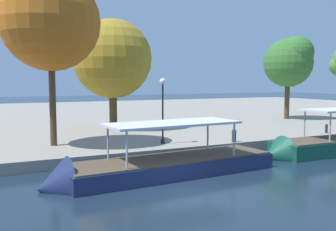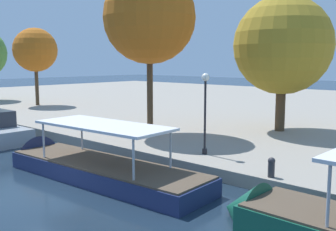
{
  "view_description": "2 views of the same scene",
  "coord_description": "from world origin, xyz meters",
  "px_view_note": "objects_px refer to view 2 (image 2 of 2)",
  "views": [
    {
      "loc": [
        -7.99,
        -13.66,
        4.87
      ],
      "look_at": [
        2.6,
        8.06,
        2.63
      ],
      "focal_mm": 40.22,
      "sensor_mm": 36.0,
      "label": 1
    },
    {
      "loc": [
        15.32,
        -7.91,
        5.66
      ],
      "look_at": [
        0.57,
        8.29,
        2.65
      ],
      "focal_mm": 42.21,
      "sensor_mm": 36.0,
      "label": 2
    }
  ],
  "objects_px": {
    "mooring_bollard_0": "(271,167)",
    "tree_3": "(147,14)",
    "tree_5": "(285,45)",
    "lamp_post": "(205,103)",
    "tree_4": "(34,50)",
    "tour_boat_2": "(90,171)"
  },
  "relations": [
    {
      "from": "mooring_bollard_0",
      "to": "tree_3",
      "type": "bearing_deg",
      "value": 161.65
    },
    {
      "from": "tour_boat_2",
      "to": "tree_5",
      "type": "relative_size",
      "value": 1.31
    },
    {
      "from": "tree_4",
      "to": "tree_5",
      "type": "distance_m",
      "value": 28.84
    },
    {
      "from": "mooring_bollard_0",
      "to": "tour_boat_2",
      "type": "bearing_deg",
      "value": -153.09
    },
    {
      "from": "lamp_post",
      "to": "tree_3",
      "type": "height_order",
      "value": "tree_3"
    },
    {
      "from": "tree_5",
      "to": "lamp_post",
      "type": "bearing_deg",
      "value": -88.38
    },
    {
      "from": "lamp_post",
      "to": "tree_4",
      "type": "xyz_separation_m",
      "value": [
        -28.93,
        6.34,
        3.53
      ]
    },
    {
      "from": "tour_boat_2",
      "to": "lamp_post",
      "type": "distance_m",
      "value": 6.96
    },
    {
      "from": "tour_boat_2",
      "to": "lamp_post",
      "type": "xyz_separation_m",
      "value": [
        2.99,
        5.42,
        3.18
      ]
    },
    {
      "from": "lamp_post",
      "to": "tree_3",
      "type": "bearing_deg",
      "value": 160.98
    },
    {
      "from": "tour_boat_2",
      "to": "tree_5",
      "type": "height_order",
      "value": "tree_5"
    },
    {
      "from": "tree_3",
      "to": "tree_4",
      "type": "xyz_separation_m",
      "value": [
        -22.14,
        3.99,
        -1.84
      ]
    },
    {
      "from": "lamp_post",
      "to": "tree_5",
      "type": "distance_m",
      "value": 10.15
    },
    {
      "from": "mooring_bollard_0",
      "to": "tree_4",
      "type": "bearing_deg",
      "value": 166.92
    },
    {
      "from": "tour_boat_2",
      "to": "mooring_bollard_0",
      "type": "bearing_deg",
      "value": -156.67
    },
    {
      "from": "mooring_bollard_0",
      "to": "tree_3",
      "type": "height_order",
      "value": "tree_3"
    },
    {
      "from": "tree_3",
      "to": "tree_5",
      "type": "relative_size",
      "value": 1.16
    },
    {
      "from": "tour_boat_2",
      "to": "tree_3",
      "type": "distance_m",
      "value": 12.16
    },
    {
      "from": "lamp_post",
      "to": "tree_5",
      "type": "height_order",
      "value": "tree_5"
    },
    {
      "from": "tree_3",
      "to": "tree_5",
      "type": "height_order",
      "value": "tree_3"
    },
    {
      "from": "tour_boat_2",
      "to": "mooring_bollard_0",
      "type": "height_order",
      "value": "tour_boat_2"
    },
    {
      "from": "lamp_post",
      "to": "tree_5",
      "type": "bearing_deg",
      "value": 91.62
    }
  ]
}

